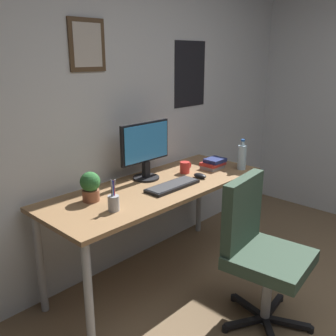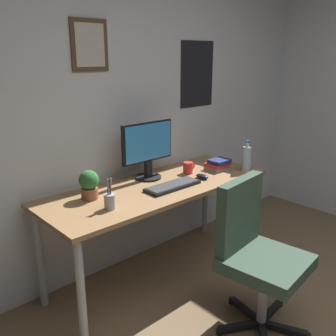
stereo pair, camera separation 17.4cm
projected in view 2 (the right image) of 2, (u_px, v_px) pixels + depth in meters
wall_back at (127, 103)px, 2.87m from camera, size 4.40×0.10×2.60m
desk at (159, 195)px, 2.74m from camera, size 1.76×0.66×0.75m
office_chair at (255, 249)px, 2.27m from camera, size 0.57×0.57×0.95m
monitor at (148, 148)px, 2.79m from camera, size 0.46×0.20×0.43m
keyboard at (173, 186)px, 2.66m from camera, size 0.43×0.15×0.03m
computer_mouse at (202, 176)px, 2.84m from camera, size 0.06×0.11×0.04m
water_bottle at (247, 158)px, 3.01m from camera, size 0.07×0.07×0.25m
coffee_mug_near at (188, 168)px, 2.97m from camera, size 0.12×0.08×0.09m
potted_plant at (89, 184)px, 2.42m from camera, size 0.13×0.13×0.20m
pen_cup at (110, 201)px, 2.28m from camera, size 0.07×0.07×0.20m
book_stack_left at (218, 165)px, 3.06m from camera, size 0.18×0.15×0.09m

